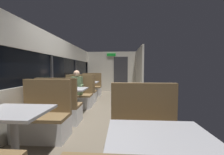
% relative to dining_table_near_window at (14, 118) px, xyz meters
% --- Properties ---
extents(ground_plane, '(3.30, 9.20, 0.02)m').
position_rel_dining_table_near_window_xyz_m(ground_plane, '(0.89, 2.09, -0.65)').
color(ground_plane, '#665B4C').
extents(carriage_window_panel_left, '(0.09, 8.48, 2.30)m').
position_rel_dining_table_near_window_xyz_m(carriage_window_panel_left, '(-0.56, 2.09, 0.47)').
color(carriage_window_panel_left, beige).
rests_on(carriage_window_panel_left, ground_plane).
extents(carriage_end_bulkhead, '(2.90, 0.11, 2.30)m').
position_rel_dining_table_near_window_xyz_m(carriage_end_bulkhead, '(0.95, 6.28, 0.50)').
color(carriage_end_bulkhead, beige).
rests_on(carriage_end_bulkhead, ground_plane).
extents(carriage_aisle_panel_right, '(0.08, 2.40, 2.30)m').
position_rel_dining_table_near_window_xyz_m(carriage_aisle_panel_right, '(2.34, 5.09, 0.51)').
color(carriage_aisle_panel_right, beige).
rests_on(carriage_aisle_panel_right, ground_plane).
extents(dining_table_near_window, '(0.90, 0.70, 0.74)m').
position_rel_dining_table_near_window_xyz_m(dining_table_near_window, '(0.00, 0.00, 0.00)').
color(dining_table_near_window, '#9E9EA3').
rests_on(dining_table_near_window, ground_plane).
extents(bench_near_window_facing_entry, '(0.95, 0.50, 1.10)m').
position_rel_dining_table_near_window_xyz_m(bench_near_window_facing_entry, '(0.00, 0.70, -0.31)').
color(bench_near_window_facing_entry, silver).
rests_on(bench_near_window_facing_entry, ground_plane).
extents(dining_table_mid_window, '(0.90, 0.70, 0.74)m').
position_rel_dining_table_near_window_xyz_m(dining_table_mid_window, '(0.00, 2.11, 0.00)').
color(dining_table_mid_window, '#9E9EA3').
rests_on(dining_table_mid_window, ground_plane).
extents(bench_mid_window_facing_end, '(0.95, 0.50, 1.10)m').
position_rel_dining_table_near_window_xyz_m(bench_mid_window_facing_end, '(0.00, 1.41, -0.31)').
color(bench_mid_window_facing_end, silver).
rests_on(bench_mid_window_facing_end, ground_plane).
extents(bench_mid_window_facing_entry, '(0.95, 0.50, 1.10)m').
position_rel_dining_table_near_window_xyz_m(bench_mid_window_facing_entry, '(0.00, 2.81, -0.31)').
color(bench_mid_window_facing_entry, silver).
rests_on(bench_mid_window_facing_entry, ground_plane).
extents(dining_table_far_window, '(0.90, 0.70, 0.74)m').
position_rel_dining_table_near_window_xyz_m(dining_table_far_window, '(0.00, 4.21, 0.00)').
color(dining_table_far_window, '#9E9EA3').
rests_on(dining_table_far_window, ground_plane).
extents(bench_far_window_facing_end, '(0.95, 0.50, 1.10)m').
position_rel_dining_table_near_window_xyz_m(bench_far_window_facing_end, '(0.00, 3.51, -0.31)').
color(bench_far_window_facing_end, silver).
rests_on(bench_far_window_facing_end, ground_plane).
extents(bench_far_window_facing_entry, '(0.95, 0.50, 1.10)m').
position_rel_dining_table_near_window_xyz_m(bench_far_window_facing_entry, '(0.00, 4.91, -0.31)').
color(bench_far_window_facing_entry, silver).
rests_on(bench_far_window_facing_entry, ground_plane).
extents(dining_table_front_aisle, '(0.90, 0.70, 0.74)m').
position_rel_dining_table_near_window_xyz_m(dining_table_front_aisle, '(1.79, -0.60, 0.00)').
color(dining_table_front_aisle, '#9E9EA3').
rests_on(dining_table_front_aisle, ground_plane).
extents(bench_front_aisle_facing_entry, '(0.95, 0.50, 1.10)m').
position_rel_dining_table_near_window_xyz_m(bench_front_aisle_facing_entry, '(1.79, 0.10, -0.31)').
color(bench_front_aisle_facing_entry, silver).
rests_on(bench_front_aisle_facing_entry, ground_plane).
extents(seated_passenger, '(0.47, 0.55, 1.26)m').
position_rel_dining_table_near_window_xyz_m(seated_passenger, '(0.00, 2.73, -0.10)').
color(seated_passenger, '#26262D').
rests_on(seated_passenger, ground_plane).
extents(coffee_cup_primary, '(0.07, 0.07, 0.09)m').
position_rel_dining_table_near_window_xyz_m(coffee_cup_primary, '(-0.13, 4.22, 0.15)').
color(coffee_cup_primary, white).
rests_on(coffee_cup_primary, dining_table_far_window).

